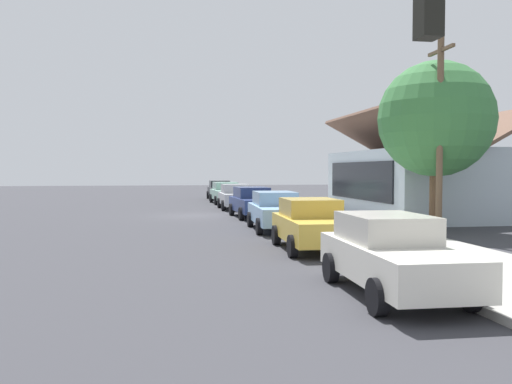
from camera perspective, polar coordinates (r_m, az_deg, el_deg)
The scene contains 13 objects.
ground_plane at distance 30.04m, azimuth -6.05°, elevation -2.48°, with size 120.00×120.00×0.00m, color #38383D.
sidewalk_curb at distance 30.90m, azimuth 4.38°, elevation -2.19°, with size 60.00×4.20×0.16m, color #A3A099.
car_charcoal at distance 46.69m, azimuth -3.80°, elevation 0.24°, with size 4.50×2.12×1.59m.
car_seafoam at distance 40.78m, azimuth -3.18°, elevation -0.06°, with size 4.91×2.20×1.59m.
car_silver at distance 34.91m, azimuth -2.17°, elevation -0.46°, with size 4.36×2.09×1.59m.
car_navy at distance 28.78m, azimuth -0.33°, elevation -1.05°, with size 4.85×2.19×1.59m.
car_skyblue at distance 22.73m, azimuth 2.10°, elevation -1.95°, with size 4.94×2.21×1.59m.
car_mustard at distance 17.20m, azimuth 5.90°, elevation -3.34°, with size 4.39×2.18×1.59m.
car_ivory at distance 11.35m, azimuth 14.01°, elevation -6.32°, with size 4.59×2.06×1.59m.
storefront_building at distance 30.84m, azimuth 17.06°, elevation 1.11°, with size 11.64×7.56×5.59m.
shade_tree at distance 23.25m, azimuth 18.31°, elevation 7.23°, with size 4.65×4.65×6.89m.
utility_pole_wooden at distance 21.33m, azimuth 18.68°, elevation 6.02°, with size 1.80×0.24×7.50m.
fire_hydrant_red at distance 16.37m, azimuth 12.27°, elevation -4.79°, with size 0.22×0.22×0.71m.
Camera 1 is at (29.88, -1.89, 2.51)m, focal length 38.23 mm.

